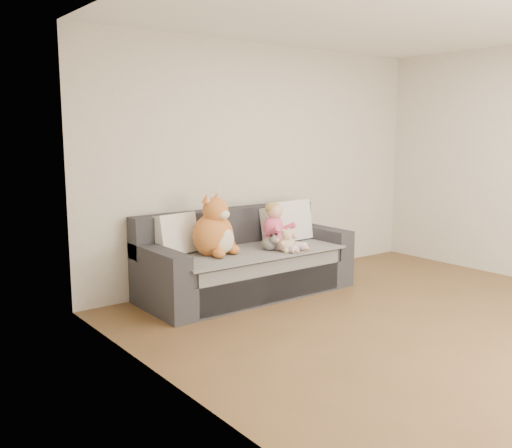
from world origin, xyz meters
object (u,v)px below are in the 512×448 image
at_px(toddler, 277,229).
at_px(plush_cat, 215,231).
at_px(teddy_bear, 287,242).
at_px(sippy_cup, 272,244).
at_px(sofa, 245,264).

height_order(toddler, plush_cat, plush_cat).
relative_size(toddler, teddy_bear, 2.05).
bearing_deg(toddler, plush_cat, 156.07).
distance_m(toddler, sippy_cup, 0.17).
bearing_deg(toddler, sippy_cup, 179.62).
distance_m(toddler, plush_cat, 0.68).
relative_size(sofa, toddler, 4.44).
relative_size(toddler, plush_cat, 0.79).
bearing_deg(sofa, plush_cat, -171.29).
bearing_deg(teddy_bear, sofa, 114.49).
distance_m(teddy_bear, sippy_cup, 0.19).
bearing_deg(toddler, teddy_bear, -112.08).
height_order(teddy_bear, sippy_cup, teddy_bear).
bearing_deg(teddy_bear, sippy_cup, 97.58).
height_order(sofa, toddler, toddler).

